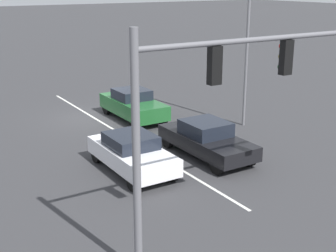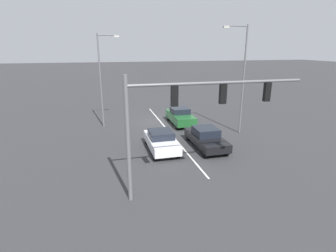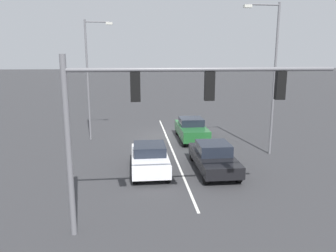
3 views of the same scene
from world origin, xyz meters
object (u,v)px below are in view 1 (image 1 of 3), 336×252
Objects in this scene: car_darkgreen_leftlane_second at (133,104)px; traffic_signal_gantry at (236,85)px; car_black_leftlane_front at (206,139)px; car_white_midlane_front at (132,153)px; street_lamp_left_shoulder at (245,22)px.

car_darkgreen_leftlane_second is 0.50× the size of traffic_signal_gantry.
car_black_leftlane_front reaches higher than car_white_midlane_front.
street_lamp_left_shoulder reaches higher than car_black_leftlane_front.
car_black_leftlane_front is 3.40m from car_white_midlane_front.
street_lamp_left_shoulder is (-7.38, -8.26, 0.66)m from traffic_signal_gantry.
street_lamp_left_shoulder reaches higher than traffic_signal_gantry.
car_darkgreen_leftlane_second is 7.11m from street_lamp_left_shoulder.
traffic_signal_gantry reaches higher than car_white_midlane_front.
car_black_leftlane_front is at bearing 32.35° from street_lamp_left_shoulder.
car_white_midlane_front is (3.39, -0.20, 0.00)m from car_black_leftlane_front.
car_darkgreen_leftlane_second is (-3.35, -6.25, 0.05)m from car_white_midlane_front.
car_white_midlane_front is at bearing -3.32° from car_black_leftlane_front.
traffic_signal_gantry reaches higher than car_darkgreen_leftlane_second.
car_white_midlane_front is 0.48× the size of traffic_signal_gantry.
street_lamp_left_shoulder reaches higher than car_white_midlane_front.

